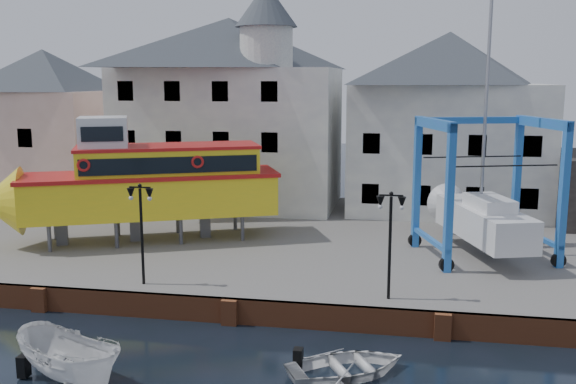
# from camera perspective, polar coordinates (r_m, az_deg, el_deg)

# --- Properties ---
(ground) EXTENTS (140.00, 140.00, 0.00)m
(ground) POSITION_cam_1_polar(r_m,az_deg,el_deg) (25.41, -5.18, -11.62)
(ground) COLOR black
(ground) RESTS_ON ground
(hardstanding) EXTENTS (44.00, 22.00, 1.00)m
(hardstanding) POSITION_cam_1_polar(r_m,az_deg,el_deg) (35.45, -0.42, -4.40)
(hardstanding) COLOR #65615D
(hardstanding) RESTS_ON ground
(quay_wall) EXTENTS (44.00, 0.47, 1.00)m
(quay_wall) POSITION_cam_1_polar(r_m,az_deg,el_deg) (25.32, -5.13, -10.48)
(quay_wall) COLOR brown
(quay_wall) RESTS_ON ground
(building_pink) EXTENTS (8.00, 7.00, 10.30)m
(building_pink) POSITION_cam_1_polar(r_m,az_deg,el_deg) (47.60, -20.65, 5.57)
(building_pink) COLOR #D8AD9A
(building_pink) RESTS_ON hardstanding
(building_white_main) EXTENTS (14.00, 8.30, 14.00)m
(building_white_main) POSITION_cam_1_polar(r_m,az_deg,el_deg) (42.68, -5.04, 7.33)
(building_white_main) COLOR #B9B9B9
(building_white_main) RESTS_ON hardstanding
(building_white_right) EXTENTS (12.00, 8.00, 11.20)m
(building_white_right) POSITION_cam_1_polar(r_m,az_deg,el_deg) (41.88, 13.94, 6.00)
(building_white_right) COLOR #B9B9B9
(building_white_right) RESTS_ON hardstanding
(lamp_post_left) EXTENTS (1.12, 0.32, 4.20)m
(lamp_post_left) POSITION_cam_1_polar(r_m,az_deg,el_deg) (26.61, -12.96, -1.45)
(lamp_post_left) COLOR black
(lamp_post_left) RESTS_ON hardstanding
(lamp_post_right) EXTENTS (1.12, 0.32, 4.20)m
(lamp_post_right) POSITION_cam_1_polar(r_m,az_deg,el_deg) (24.48, 9.11, -2.32)
(lamp_post_right) COLOR black
(lamp_post_right) RESTS_ON hardstanding
(tour_boat) EXTENTS (15.00, 9.16, 6.46)m
(tour_boat) POSITION_cam_1_polar(r_m,az_deg,el_deg) (33.91, -13.52, 0.77)
(tour_boat) COLOR #59595E
(tour_boat) RESTS_ON hardstanding
(travel_lift) EXTENTS (7.00, 8.60, 12.61)m
(travel_lift) POSITION_cam_1_polar(r_m,az_deg,el_deg) (32.26, 16.51, -1.53)
(travel_lift) COLOR #1E70B1
(travel_lift) RESTS_ON hardstanding
(motorboat_a) EXTENTS (4.91, 3.64, 1.79)m
(motorboat_a) POSITION_cam_1_polar(r_m,az_deg,el_deg) (22.00, -18.73, -15.71)
(motorboat_a) COLOR silver
(motorboat_a) RESTS_ON ground
(motorboat_b) EXTENTS (4.80, 4.35, 0.81)m
(motorboat_b) POSITION_cam_1_polar(r_m,az_deg,el_deg) (21.48, 5.28, -15.85)
(motorboat_b) COLOR silver
(motorboat_b) RESTS_ON ground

